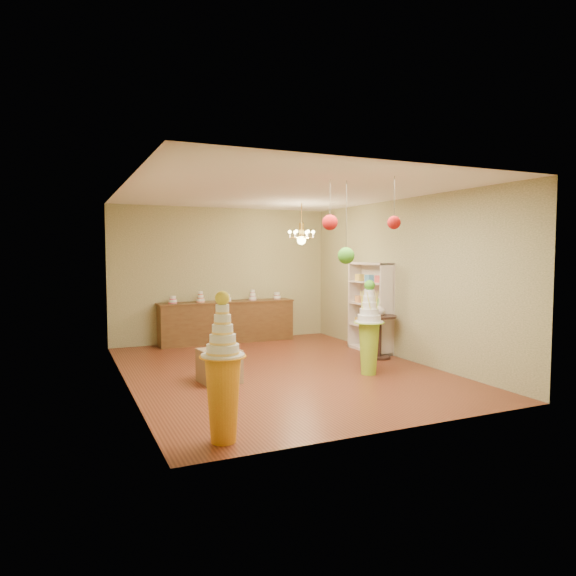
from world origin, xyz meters
name	(u,v)px	position (x,y,z in m)	size (l,w,h in m)	color
floor	(280,370)	(0.00, 0.00, 0.00)	(6.50, 6.50, 0.00)	maroon
ceiling	(280,192)	(0.00, 0.00, 3.00)	(6.50, 6.50, 0.00)	silver
wall_back	(223,275)	(0.00, 3.25, 1.50)	(5.00, 0.04, 3.00)	#999469
wall_front	(395,298)	(0.00, -3.25, 1.50)	(5.00, 0.04, 3.00)	#999469
wall_left	(125,286)	(-2.50, 0.00, 1.50)	(0.04, 6.50, 3.00)	#999469
wall_right	(402,279)	(2.50, 0.00, 1.50)	(0.04, 6.50, 3.00)	#999469
pedestal_green	(369,336)	(1.22, -0.87, 0.64)	(0.53, 0.53, 1.56)	#95C42B
pedestal_orange	(223,385)	(-1.85, -2.79, 0.61)	(0.48, 0.48, 1.61)	orange
burlap_riser	(219,366)	(-1.17, -0.36, 0.26)	(0.56, 0.56, 0.51)	olive
sideboard	(227,321)	(0.00, 2.97, 0.48)	(3.04, 0.54, 1.16)	#53341A
shelving_unit	(370,307)	(2.34, 0.80, 0.90)	(0.33, 1.20, 1.80)	beige
round_table	(379,331)	(2.10, 0.13, 0.53)	(0.74, 0.74, 0.82)	black
vase	(380,310)	(2.10, 0.13, 0.93)	(0.21, 0.21, 0.22)	beige
pom_red_left	(330,222)	(0.02, -1.71, 2.41)	(0.21, 0.21, 0.69)	#403B2E
pom_green_mid	(346,255)	(0.29, -1.69, 1.96)	(0.24, 0.24, 1.16)	#403B2E
pom_red_right	(394,222)	(0.64, -2.32, 2.40)	(0.18, 0.18, 0.69)	#403B2E
chandelier	(301,238)	(1.14, 1.52, 2.30)	(0.72, 0.72, 0.85)	#DFB04F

